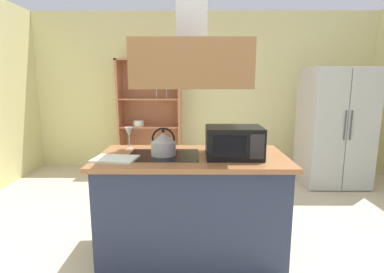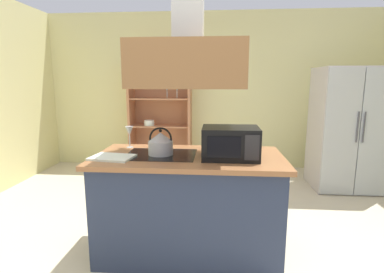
% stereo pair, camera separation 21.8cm
% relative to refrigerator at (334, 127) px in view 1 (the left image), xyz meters
% --- Properties ---
extents(ground_plane, '(7.80, 7.80, 0.00)m').
position_rel_refrigerator_xyz_m(ground_plane, '(-1.90, -1.98, -0.86)').
color(ground_plane, beige).
extents(wall_back, '(6.00, 0.12, 2.70)m').
position_rel_refrigerator_xyz_m(wall_back, '(-1.90, 1.02, 0.49)').
color(wall_back, beige).
rests_on(wall_back, ground).
extents(kitchen_island, '(1.62, 0.83, 0.90)m').
position_rel_refrigerator_xyz_m(kitchen_island, '(-2.09, -1.87, -0.41)').
color(kitchen_island, '#28334C').
rests_on(kitchen_island, ground).
extents(range_hood, '(0.90, 0.70, 1.23)m').
position_rel_refrigerator_xyz_m(range_hood, '(-2.09, -1.87, 0.90)').
color(range_hood, '#956539').
extents(refrigerator, '(0.90, 0.78, 1.72)m').
position_rel_refrigerator_xyz_m(refrigerator, '(0.00, 0.00, 0.00)').
color(refrigerator, '#BBB4B8').
rests_on(refrigerator, ground).
extents(dish_cabinet, '(1.07, 0.40, 1.89)m').
position_rel_refrigerator_xyz_m(dish_cabinet, '(-2.83, 0.81, -0.02)').
color(dish_cabinet, '#B7744E').
rests_on(dish_cabinet, ground).
extents(kettle, '(0.21, 0.21, 0.24)m').
position_rel_refrigerator_xyz_m(kettle, '(-2.33, -1.87, 0.14)').
color(kettle, '#B4B4B7').
rests_on(kettle, kitchen_island).
extents(cutting_board, '(0.37, 0.29, 0.02)m').
position_rel_refrigerator_xyz_m(cutting_board, '(-2.71, -2.02, 0.05)').
color(cutting_board, white).
rests_on(cutting_board, kitchen_island).
extents(microwave, '(0.46, 0.35, 0.26)m').
position_rel_refrigerator_xyz_m(microwave, '(-1.74, -1.94, 0.17)').
color(microwave, black).
rests_on(microwave, kitchen_island).
extents(wine_glass_on_counter, '(0.08, 0.08, 0.21)m').
position_rel_refrigerator_xyz_m(wine_glass_on_counter, '(-2.68, -1.61, 0.19)').
color(wine_glass_on_counter, silver).
rests_on(wine_glass_on_counter, kitchen_island).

